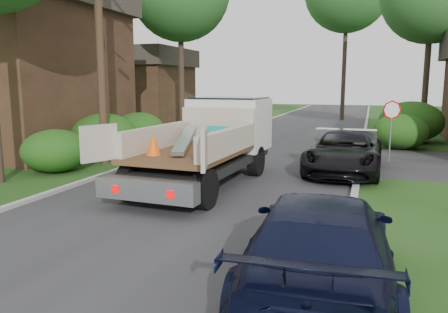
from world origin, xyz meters
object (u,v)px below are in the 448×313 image
Objects in this scene: stop_sign at (391,118)px; house_left_near at (7,59)px; black_pickup at (345,152)px; navy_suv at (320,243)px; utility_pole at (99,29)px; flatbed_truck at (216,136)px; house_left_far at (139,85)px.

stop_sign is 17.50m from house_left_near.
house_left_near is 16.02m from black_pickup.
stop_sign is 12.40m from navy_suv.
utility_pole is 1.40× the size of flatbed_truck.
black_pickup is at bearing -3.04° from house_left_near.
black_pickup is at bearing -119.50° from stop_sign.
stop_sign is at bearing 6.63° from house_left_near.
utility_pole is 1.87× the size of black_pickup.
utility_pole reaches higher than navy_suv.
black_pickup is (-1.60, -2.83, -1.03)m from stop_sign.
utility_pole is at bearing 168.42° from flatbed_truck.
house_left_far is at bearing 115.23° from utility_pole.
house_left_near is (-17.20, -2.00, 2.50)m from stop_sign.
black_pickup is at bearing 34.68° from flatbed_truck.
flatbed_truck is at bearing -136.29° from stop_sign.
house_left_near reaches higher than flatbed_truck.
house_left_far is (-1.50, 15.00, -1.23)m from house_left_near.
flatbed_truck reaches higher than navy_suv.
house_left_far is 1.46× the size of navy_suv.
flatbed_truck is (13.15, -18.31, -1.60)m from house_left_far.
flatbed_truck is at bearing -62.32° from navy_suv.
house_left_far is 1.06× the size of flatbed_truck.
black_pickup is 9.46m from navy_suv.
flatbed_truck is at bearing -146.28° from black_pickup.
utility_pole reaches higher than house_left_near.
house_left_near is 19.18m from navy_suv.
black_pickup is (3.95, 2.48, -0.70)m from flatbed_truck.
house_left_far reaches higher than navy_suv.
black_pickup is (9.08, 1.19, -4.43)m from utility_pole.
stop_sign is 3.41m from black_pickup.
black_pickup is at bearing 7.47° from utility_pole.
utility_pole reaches higher than black_pickup.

